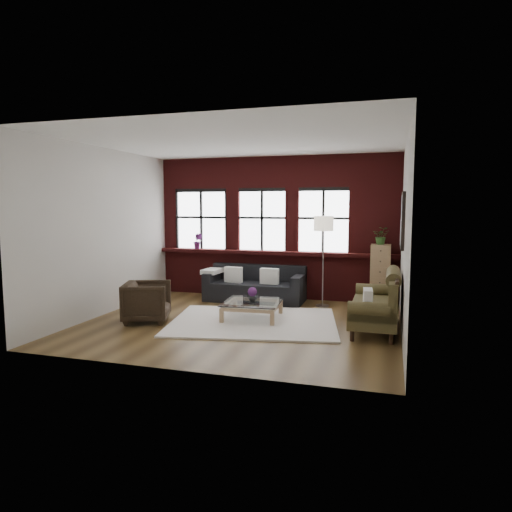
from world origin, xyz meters
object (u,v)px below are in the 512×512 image
(dark_sofa, at_px, (255,283))
(armchair, at_px, (147,302))
(floor_lamp, at_px, (323,258))
(coffee_table, at_px, (252,311))
(vintage_settee, at_px, (374,300))
(drawer_chest, at_px, (380,276))
(vase, at_px, (252,298))

(dark_sofa, xyz_separation_m, armchair, (-1.35, -2.29, -0.03))
(floor_lamp, bearing_deg, armchair, -143.11)
(dark_sofa, relative_size, coffee_table, 2.10)
(dark_sofa, bearing_deg, floor_lamp, -5.11)
(dark_sofa, height_order, vintage_settee, vintage_settee)
(armchair, height_order, coffee_table, armchair)
(drawer_chest, bearing_deg, vase, -141.00)
(dark_sofa, distance_m, vase, 1.66)
(vintage_settee, height_order, vase, vintage_settee)
(armchair, distance_m, vase, 1.92)
(coffee_table, xyz_separation_m, floor_lamp, (1.08, 1.47, 0.85))
(dark_sofa, bearing_deg, coffee_table, -74.80)
(vase, bearing_deg, coffee_table, -63.43)
(coffee_table, bearing_deg, dark_sofa, 105.20)
(dark_sofa, relative_size, floor_lamp, 1.07)
(dark_sofa, distance_m, floor_lamp, 1.65)
(dark_sofa, relative_size, vase, 14.86)
(dark_sofa, relative_size, drawer_chest, 1.67)
(coffee_table, distance_m, vase, 0.25)
(armchair, distance_m, coffee_table, 1.93)
(vintage_settee, bearing_deg, coffee_table, 178.87)
(coffee_table, bearing_deg, drawer_chest, 39.00)
(dark_sofa, xyz_separation_m, vintage_settee, (2.62, -1.65, 0.12))
(vase, xyz_separation_m, drawer_chest, (2.23, 1.81, 0.24))
(armchair, bearing_deg, drawer_chest, -77.97)
(drawer_chest, bearing_deg, vintage_settee, -91.52)
(vintage_settee, bearing_deg, armchair, -170.74)
(vase, distance_m, drawer_chest, 2.88)
(armchair, relative_size, coffee_table, 0.78)
(dark_sofa, bearing_deg, armchair, -120.56)
(floor_lamp, bearing_deg, vintage_settee, -54.04)
(vintage_settee, xyz_separation_m, vase, (-2.18, 0.04, -0.10))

